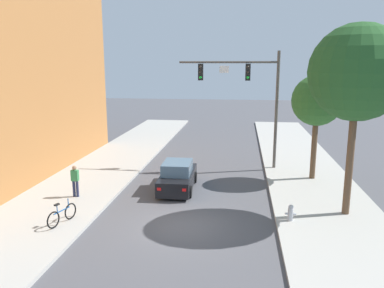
% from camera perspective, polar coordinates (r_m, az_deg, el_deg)
% --- Properties ---
extents(ground_plane, '(120.00, 120.00, 0.00)m').
position_cam_1_polar(ground_plane, '(16.83, -1.38, -12.07)').
color(ground_plane, '#4C4C51').
extents(sidewalk_left, '(5.00, 60.00, 0.15)m').
position_cam_1_polar(sidewalk_left, '(18.85, -21.62, -9.99)').
color(sidewalk_left, '#A8A59E').
rests_on(sidewalk_left, ground).
extents(sidewalk_right, '(5.00, 60.00, 0.15)m').
position_cam_1_polar(sidewalk_right, '(17.13, 21.19, -12.20)').
color(sidewalk_right, '#A8A59E').
rests_on(sidewalk_right, ground).
extents(traffic_signal_mast, '(6.37, 0.38, 7.50)m').
position_cam_1_polar(traffic_signal_mast, '(24.81, 8.52, 8.29)').
color(traffic_signal_mast, '#514C47').
rests_on(traffic_signal_mast, sidewalk_right).
extents(car_lead_black, '(1.90, 4.27, 1.60)m').
position_cam_1_polar(car_lead_black, '(21.14, -2.16, -4.93)').
color(car_lead_black, black).
rests_on(car_lead_black, ground).
extents(pedestrian_sidewalk_left_walker, '(0.36, 0.22, 1.64)m').
position_cam_1_polar(pedestrian_sidewalk_left_walker, '(20.38, -17.10, -5.10)').
color(pedestrian_sidewalk_left_walker, '#232847').
rests_on(pedestrian_sidewalk_left_walker, sidewalk_left).
extents(bicycle_leaning, '(0.53, 1.72, 0.98)m').
position_cam_1_polar(bicycle_leaning, '(17.39, -18.88, -10.00)').
color(bicycle_leaning, black).
rests_on(bicycle_leaning, sidewalk_left).
extents(fire_hydrant, '(0.48, 0.24, 0.72)m').
position_cam_1_polar(fire_hydrant, '(17.33, 14.54, -9.92)').
color(fire_hydrant, '#B2B2B7').
rests_on(fire_hydrant, sidewalk_right).
extents(street_tree_nearest, '(4.14, 4.14, 8.40)m').
position_cam_1_polar(street_tree_nearest, '(17.80, 23.54, 9.71)').
color(street_tree_nearest, brown).
rests_on(street_tree_nearest, sidewalk_right).
extents(street_tree_second, '(2.92, 2.92, 6.09)m').
position_cam_1_polar(street_tree_second, '(23.12, 18.22, 6.11)').
color(street_tree_second, brown).
rests_on(street_tree_second, sidewalk_right).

